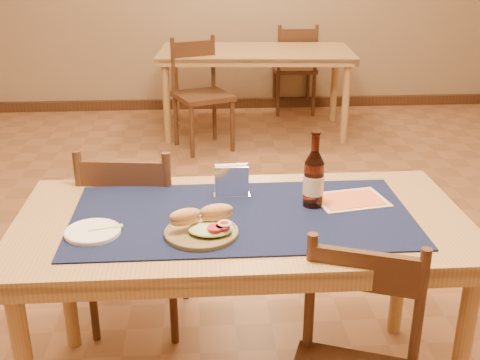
{
  "coord_description": "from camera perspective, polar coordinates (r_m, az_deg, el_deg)",
  "views": [
    {
      "loc": [
        -0.14,
        -2.72,
        1.67
      ],
      "look_at": [
        0.0,
        -0.7,
        0.85
      ],
      "focal_mm": 45.0,
      "sensor_mm": 36.0,
      "label": 1
    }
  ],
  "objects": [
    {
      "name": "fork",
      "position": [
        2.06,
        -12.37,
        -4.43
      ],
      "size": [
        0.12,
        0.05,
        0.0
      ],
      "color": "#99DC79",
      "rests_on": "side_plate"
    },
    {
      "name": "chair_main_far",
      "position": [
        2.69,
        -9.85,
        -5.02
      ],
      "size": [
        0.46,
        0.46,
        0.89
      ],
      "color": "#442418",
      "rests_on": "ground"
    },
    {
      "name": "napkin_holder",
      "position": [
        2.27,
        -0.8,
        -0.15
      ],
      "size": [
        0.14,
        0.05,
        0.12
      ],
      "color": "white",
      "rests_on": "placemat"
    },
    {
      "name": "chair_back_far",
      "position": [
        6.16,
        5.22,
        10.61
      ],
      "size": [
        0.42,
        0.42,
        0.9
      ],
      "color": "#442418",
      "rests_on": "ground"
    },
    {
      "name": "sandwich_plate",
      "position": [
        1.99,
        -3.49,
        -4.52
      ],
      "size": [
        0.25,
        0.25,
        0.09
      ],
      "color": "brown",
      "rests_on": "placemat"
    },
    {
      "name": "chair_back_near",
      "position": [
        5.07,
        -3.72,
        8.3
      ],
      "size": [
        0.55,
        0.55,
        0.92
      ],
      "color": "#442418",
      "rests_on": "ground"
    },
    {
      "name": "beer_bottle",
      "position": [
        2.19,
        7.0,
        0.11
      ],
      "size": [
        0.08,
        0.08,
        0.28
      ],
      "color": "#48190C",
      "rests_on": "placemat"
    },
    {
      "name": "main_table",
      "position": [
        2.17,
        0.18,
        -5.45
      ],
      "size": [
        1.6,
        0.8,
        0.75
      ],
      "color": "#A2824C",
      "rests_on": "ground"
    },
    {
      "name": "menu_card",
      "position": [
        2.29,
        10.45,
        -1.85
      ],
      "size": [
        0.29,
        0.23,
        0.01
      ],
      "color": "beige",
      "rests_on": "placemat"
    },
    {
      "name": "baseboard",
      "position": [
        3.17,
        -0.88,
        -8.75
      ],
      "size": [
        6.0,
        7.0,
        0.1
      ],
      "color": "#442418",
      "rests_on": "ground"
    },
    {
      "name": "room",
      "position": [
        2.74,
        -1.05,
        16.33
      ],
      "size": [
        6.04,
        7.04,
        2.84
      ],
      "color": "#8F603E",
      "rests_on": "ground"
    },
    {
      "name": "back_table",
      "position": [
        5.48,
        1.49,
        11.39
      ],
      "size": [
        1.76,
        0.97,
        0.75
      ],
      "color": "#A2824C",
      "rests_on": "ground"
    },
    {
      "name": "placemat",
      "position": [
        2.13,
        0.19,
        -3.42
      ],
      "size": [
        1.2,
        0.6,
        0.01
      ],
      "primitive_type": "cube",
      "color": "#101A3B",
      "rests_on": "main_table"
    },
    {
      "name": "side_plate",
      "position": [
        2.06,
        -13.79,
        -4.75
      ],
      "size": [
        0.19,
        0.19,
        0.02
      ],
      "color": "white",
      "rests_on": "placemat"
    }
  ]
}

